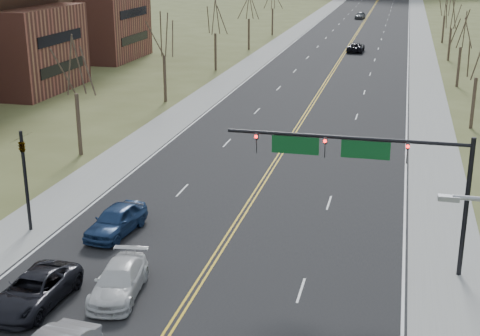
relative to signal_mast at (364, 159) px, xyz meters
The scene contains 22 objects.
road 96.96m from the signal_mast, 94.41° to the left, with size 20.00×380.00×0.01m, color black.
cross_road 12.03m from the signal_mast, 134.80° to the right, with size 120.00×14.00×0.01m, color black.
sidewalk_left 98.61m from the signal_mast, 101.39° to the left, with size 4.00×380.00×0.03m, color gray.
sidewalk_right 96.78m from the signal_mast, 87.30° to the left, with size 4.00×380.00×0.03m, color gray.
center_line 96.96m from the signal_mast, 94.41° to the left, with size 0.42×380.00×0.01m, color gold.
edge_line_left 98.20m from the signal_mast, 100.13° to the left, with size 0.15×380.00×0.01m, color silver.
edge_line_right 96.70m from the signal_mast, 88.60° to the left, with size 0.15×380.00×0.01m, color silver.
signal_mast is the anchor object (origin of this frame).
signal_left 19.06m from the signal_mast, behind, with size 0.32×0.36×6.00m.
tree_l_0 27.17m from the signal_mast, 147.71° to the left, with size 3.96×3.96×9.00m.
tree_r_1 31.56m from the signal_mast, 75.21° to the left, with size 3.74×3.74×8.50m.
tree_l_1 41.45m from the signal_mast, 123.63° to the left, with size 3.96×3.96×9.00m.
tree_r_2 51.15m from the signal_mast, 80.94° to the left, with size 3.74×3.74×8.50m.
tree_l_2 59.15m from the signal_mast, 112.83° to the left, with size 3.96×3.96×9.00m.
tree_r_3 70.96m from the signal_mast, 83.48° to the left, with size 3.74×3.74×8.50m.
tree_l_3 77.96m from the signal_mast, 107.12° to the left, with size 3.96×3.96×9.00m.
tree_r_4 90.86m from the signal_mast, 84.91° to the left, with size 3.74×3.74×8.50m.
car_sb_outer_lead 16.92m from the signal_mast, 151.20° to the right, with size 2.49×5.40×1.50m, color black.
car_sb_inner_second 13.30m from the signal_mast, 151.04° to the right, with size 2.05×5.04×1.46m, color silver.
car_sb_outer_second 14.68m from the signal_mast, behind, with size 1.96×4.88×1.66m, color navy.
car_far_nb 76.48m from the signal_mast, 94.38° to the left, with size 2.47×5.36×1.49m, color black.
car_far_sb 129.68m from the signal_mast, 93.90° to the left, with size 1.95×4.85×1.65m, color #4C4F53.
Camera 1 is at (8.92, -18.61, 15.69)m, focal length 50.00 mm.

